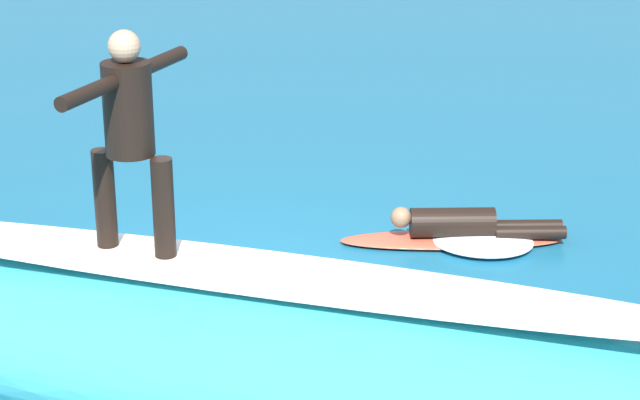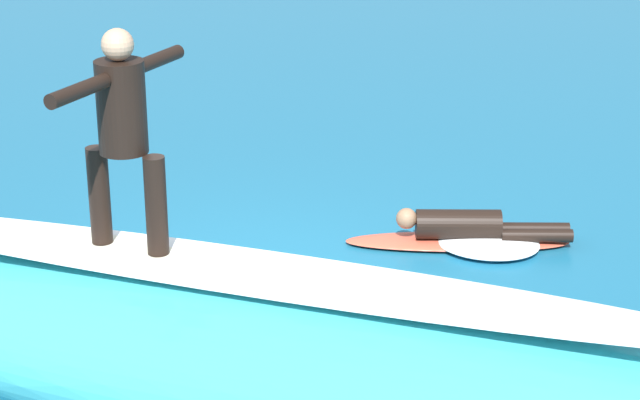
# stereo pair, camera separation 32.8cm
# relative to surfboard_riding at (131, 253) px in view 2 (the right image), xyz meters

# --- Properties ---
(ground_plane) EXTENTS (120.00, 120.00, 0.00)m
(ground_plane) POSITION_rel_surfboard_riding_xyz_m (-0.34, -2.03, -1.17)
(ground_plane) COLOR #196084
(wave_crest) EXTENTS (8.49, 3.09, 1.12)m
(wave_crest) POSITION_rel_surfboard_riding_xyz_m (-0.96, 0.11, -0.61)
(wave_crest) COLOR teal
(wave_crest) RESTS_ON ground_plane
(wave_foam_lip) EXTENTS (7.10, 1.55, 0.08)m
(wave_foam_lip) POSITION_rel_surfboard_riding_xyz_m (-0.96, 0.11, -0.01)
(wave_foam_lip) COLOR white
(wave_foam_lip) RESTS_ON wave_crest
(surfboard_riding) EXTENTS (2.01, 0.87, 0.09)m
(surfboard_riding) POSITION_rel_surfboard_riding_xyz_m (0.00, 0.00, 0.00)
(surfboard_riding) COLOR #EAE5C6
(surfboard_riding) RESTS_ON wave_crest
(surfer_riding) EXTENTS (0.63, 1.51, 1.60)m
(surfer_riding) POSITION_rel_surfboard_riding_xyz_m (-0.00, -0.00, 0.98)
(surfer_riding) COLOR black
(surfer_riding) RESTS_ON surfboard_riding
(surfboard_paddling) EXTENTS (2.30, 0.98, 0.07)m
(surfboard_paddling) POSITION_rel_surfboard_riding_xyz_m (-2.02, -3.46, -1.13)
(surfboard_paddling) COLOR #E0563D
(surfboard_paddling) RESTS_ON ground_plane
(surfer_paddling) EXTENTS (1.73, 0.62, 0.31)m
(surfer_paddling) POSITION_rel_surfboard_riding_xyz_m (-2.15, -3.49, -0.96)
(surfer_paddling) COLOR black
(surfer_paddling) RESTS_ON surfboard_paddling
(foam_patch_mid) EXTENTS (1.12, 1.00, 0.11)m
(foam_patch_mid) POSITION_rel_surfboard_riding_xyz_m (-2.31, -3.46, -1.11)
(foam_patch_mid) COLOR white
(foam_patch_mid) RESTS_ON ground_plane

